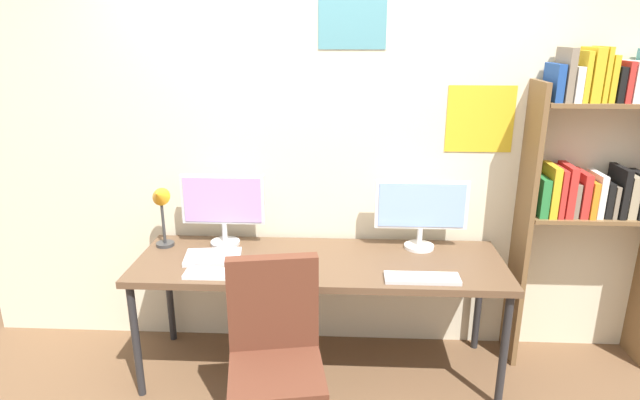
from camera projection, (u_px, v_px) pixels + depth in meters
wall_back at (323, 150)px, 3.29m from camera, size 4.53×0.11×2.60m
desk at (320, 268)px, 3.08m from camera, size 2.13×0.68×0.74m
bookshelf at (596, 170)px, 3.06m from camera, size 0.83×0.28×1.93m
office_chair at (276, 380)px, 2.55m from camera, size 0.52×0.52×0.99m
monitor_left at (223, 205)px, 3.22m from camera, size 0.51×0.18×0.45m
monitor_right at (421, 209)px, 3.16m from camera, size 0.55×0.18×0.43m
desk_lamp at (160, 205)px, 3.17m from camera, size 0.11×0.15×0.41m
keyboard_left at (215, 274)px, 2.87m from camera, size 0.33×0.13×0.02m
keyboard_right at (422, 278)px, 2.82m from camera, size 0.40×0.13×0.02m
mouse_left_side at (309, 271)px, 2.88m from camera, size 0.06×0.10×0.03m
mouse_right_side at (287, 269)px, 2.91m from camera, size 0.06×0.10×0.03m
laptop_closed at (213, 257)px, 3.08m from camera, size 0.35×0.26×0.02m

